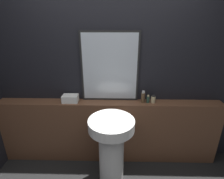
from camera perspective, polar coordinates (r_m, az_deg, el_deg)
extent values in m
cube|color=black|center=(2.30, -0.82, 5.14)|extent=(8.00, 0.06, 2.50)
cube|color=brown|center=(2.53, -0.83, -13.39)|extent=(2.98, 0.20, 0.90)
cylinder|color=white|center=(2.23, -0.21, -21.10)|extent=(0.29, 0.29, 0.77)
cylinder|color=white|center=(1.96, -0.22, -11.43)|extent=(0.51, 0.51, 0.12)
torus|color=white|center=(1.93, -0.23, -9.97)|extent=(0.50, 0.50, 0.02)
cube|color=black|center=(2.23, -0.71, 7.24)|extent=(0.74, 0.03, 0.89)
cube|color=#B2BCC6|center=(2.22, -0.72, 7.19)|extent=(0.69, 0.02, 0.84)
cube|color=white|center=(2.36, -13.43, -2.88)|extent=(0.20, 0.14, 0.09)
cylinder|color=#4C3823|center=(2.30, 10.10, -2.68)|extent=(0.05, 0.05, 0.13)
cylinder|color=silver|center=(2.27, 10.23, -0.79)|extent=(0.04, 0.04, 0.03)
cylinder|color=#2D4C3D|center=(2.32, 11.66, -3.22)|extent=(0.04, 0.04, 0.09)
cylinder|color=tan|center=(2.30, 11.75, -2.03)|extent=(0.03, 0.03, 0.02)
cylinder|color=#C6B284|center=(2.33, 13.30, -3.24)|extent=(0.06, 0.06, 0.08)
cylinder|color=black|center=(2.31, 13.41, -2.08)|extent=(0.04, 0.04, 0.02)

